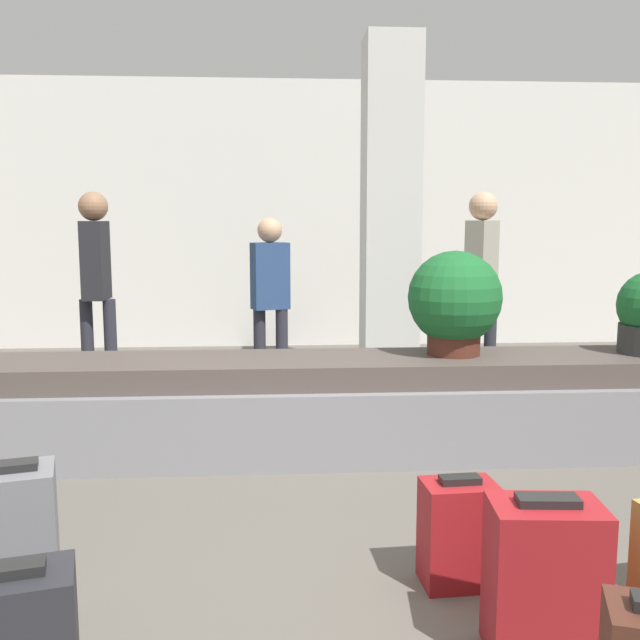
{
  "coord_description": "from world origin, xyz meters",
  "views": [
    {
      "loc": [
        -0.3,
        -2.84,
        1.53
      ],
      "look_at": [
        0.0,
        1.75,
        0.89
      ],
      "focal_mm": 40.0,
      "sensor_mm": 36.0,
      "label": 1
    }
  ],
  "objects_px": {
    "suitcase_5": "(458,533)",
    "potted_plant_0": "(455,302)",
    "suitcase_6": "(23,547)",
    "traveler_1": "(270,290)",
    "traveler_2": "(96,274)",
    "pillar": "(390,213)",
    "suitcase_3": "(544,580)",
    "traveler_0": "(481,272)"
  },
  "relations": [
    {
      "from": "pillar",
      "to": "suitcase_3",
      "type": "xyz_separation_m",
      "value": [
        -0.15,
        -4.37,
        -1.32
      ]
    },
    {
      "from": "pillar",
      "to": "traveler_1",
      "type": "xyz_separation_m",
      "value": [
        -1.12,
        -0.31,
        -0.68
      ]
    },
    {
      "from": "pillar",
      "to": "potted_plant_0",
      "type": "bearing_deg",
      "value": -86.8
    },
    {
      "from": "suitcase_5",
      "to": "traveler_0",
      "type": "height_order",
      "value": "traveler_0"
    },
    {
      "from": "potted_plant_0",
      "to": "traveler_0",
      "type": "bearing_deg",
      "value": 67.74
    },
    {
      "from": "suitcase_6",
      "to": "traveler_0",
      "type": "bearing_deg",
      "value": 37.07
    },
    {
      "from": "suitcase_3",
      "to": "suitcase_5",
      "type": "relative_size",
      "value": 1.24
    },
    {
      "from": "pillar",
      "to": "suitcase_3",
      "type": "distance_m",
      "value": 4.57
    },
    {
      "from": "traveler_0",
      "to": "traveler_1",
      "type": "distance_m",
      "value": 1.88
    },
    {
      "from": "suitcase_6",
      "to": "traveler_1",
      "type": "relative_size",
      "value": 0.42
    },
    {
      "from": "suitcase_5",
      "to": "suitcase_6",
      "type": "relative_size",
      "value": 0.73
    },
    {
      "from": "pillar",
      "to": "suitcase_5",
      "type": "height_order",
      "value": "pillar"
    },
    {
      "from": "suitcase_5",
      "to": "traveler_1",
      "type": "height_order",
      "value": "traveler_1"
    },
    {
      "from": "pillar",
      "to": "suitcase_6",
      "type": "distance_m",
      "value": 4.73
    },
    {
      "from": "suitcase_5",
      "to": "potted_plant_0",
      "type": "xyz_separation_m",
      "value": [
        0.44,
        1.85,
        0.77
      ]
    },
    {
      "from": "suitcase_3",
      "to": "traveler_1",
      "type": "distance_m",
      "value": 4.23
    },
    {
      "from": "traveler_1",
      "to": "traveler_2",
      "type": "distance_m",
      "value": 1.51
    },
    {
      "from": "potted_plant_0",
      "to": "traveler_0",
      "type": "xyz_separation_m",
      "value": [
        0.63,
        1.55,
        0.08
      ]
    },
    {
      "from": "traveler_0",
      "to": "traveler_2",
      "type": "height_order",
      "value": "traveler_0"
    },
    {
      "from": "suitcase_5",
      "to": "suitcase_6",
      "type": "bearing_deg",
      "value": -176.92
    },
    {
      "from": "suitcase_3",
      "to": "suitcase_5",
      "type": "distance_m",
      "value": 0.54
    },
    {
      "from": "suitcase_3",
      "to": "traveler_1",
      "type": "relative_size",
      "value": 0.38
    },
    {
      "from": "pillar",
      "to": "traveler_0",
      "type": "distance_m",
      "value": 1.02
    },
    {
      "from": "suitcase_3",
      "to": "traveler_1",
      "type": "height_order",
      "value": "traveler_1"
    },
    {
      "from": "traveler_1",
      "to": "suitcase_5",
      "type": "bearing_deg",
      "value": -96.41
    },
    {
      "from": "suitcase_3",
      "to": "suitcase_5",
      "type": "height_order",
      "value": "suitcase_3"
    },
    {
      "from": "pillar",
      "to": "traveler_0",
      "type": "relative_size",
      "value": 1.79
    },
    {
      "from": "suitcase_5",
      "to": "traveler_0",
      "type": "relative_size",
      "value": 0.27
    },
    {
      "from": "pillar",
      "to": "suitcase_5",
      "type": "bearing_deg",
      "value": -94.8
    },
    {
      "from": "traveler_2",
      "to": "traveler_1",
      "type": "bearing_deg",
      "value": -84.6
    },
    {
      "from": "traveler_2",
      "to": "suitcase_6",
      "type": "bearing_deg",
      "value": -168.59
    },
    {
      "from": "traveler_1",
      "to": "traveler_2",
      "type": "xyz_separation_m",
      "value": [
        -1.5,
        -0.08,
        0.16
      ]
    },
    {
      "from": "suitcase_3",
      "to": "potted_plant_0",
      "type": "bearing_deg",
      "value": 88.52
    },
    {
      "from": "pillar",
      "to": "traveler_0",
      "type": "bearing_deg",
      "value": -32.04
    },
    {
      "from": "suitcase_6",
      "to": "suitcase_5",
      "type": "bearing_deg",
      "value": -8.39
    },
    {
      "from": "pillar",
      "to": "traveler_1",
      "type": "relative_size",
      "value": 2.05
    },
    {
      "from": "suitcase_3",
      "to": "potted_plant_0",
      "type": "xyz_separation_m",
      "value": [
        0.27,
        2.36,
        0.71
      ]
    },
    {
      "from": "suitcase_3",
      "to": "traveler_2",
      "type": "relative_size",
      "value": 0.33
    },
    {
      "from": "traveler_2",
      "to": "potted_plant_0",
      "type": "bearing_deg",
      "value": -118.31
    },
    {
      "from": "pillar",
      "to": "suitcase_3",
      "type": "bearing_deg",
      "value": -92.02
    },
    {
      "from": "pillar",
      "to": "suitcase_6",
      "type": "xyz_separation_m",
      "value": [
        -2.04,
        -4.06,
        -1.29
      ]
    },
    {
      "from": "suitcase_3",
      "to": "traveler_2",
      "type": "xyz_separation_m",
      "value": [
        -2.47,
        3.98,
        0.79
      ]
    }
  ]
}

